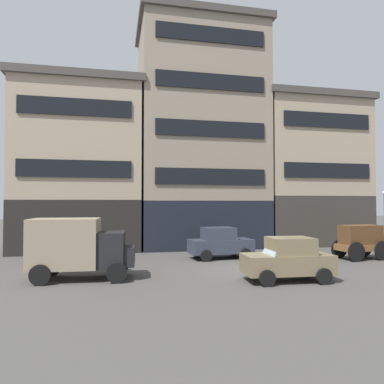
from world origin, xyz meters
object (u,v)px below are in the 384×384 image
at_px(sedan_light, 288,259).
at_px(fire_hydrant_curbside, 353,244).
at_px(delivery_truck_near, 79,246).
at_px(pedestrian_officer, 55,244).
at_px(sedan_dark, 220,243).
at_px(cargo_wagon, 361,239).

height_order(sedan_light, fire_hydrant_curbside, sedan_light).
xyz_separation_m(delivery_truck_near, fire_hydrant_curbside, (17.45, 5.62, -1.00)).
bearing_deg(sedan_light, delivery_truck_near, 166.00).
bearing_deg(pedestrian_officer, delivery_truck_near, -71.16).
distance_m(sedan_dark, pedestrian_officer, 9.37).
distance_m(cargo_wagon, delivery_truck_near, 15.72).
bearing_deg(sedan_light, pedestrian_officer, 145.04).
height_order(pedestrian_officer, fire_hydrant_curbside, pedestrian_officer).
xyz_separation_m(cargo_wagon, sedan_light, (-6.91, -4.43, -0.23)).
distance_m(pedestrian_officer, fire_hydrant_curbside, 19.21).
distance_m(delivery_truck_near, fire_hydrant_curbside, 18.36).
bearing_deg(sedan_light, sedan_dark, 99.40).
relative_size(sedan_light, fire_hydrant_curbside, 4.56).
relative_size(cargo_wagon, delivery_truck_near, 0.67).
distance_m(sedan_light, fire_hydrant_curbside, 11.75).
bearing_deg(delivery_truck_near, sedan_dark, 29.26).
relative_size(sedan_light, pedestrian_officer, 2.11).
bearing_deg(cargo_wagon, delivery_truck_near, -171.68).
relative_size(cargo_wagon, sedan_dark, 0.79).
bearing_deg(sedan_dark, pedestrian_officer, 174.75).
height_order(delivery_truck_near, pedestrian_officer, delivery_truck_near).
distance_m(delivery_truck_near, sedan_light, 8.93).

